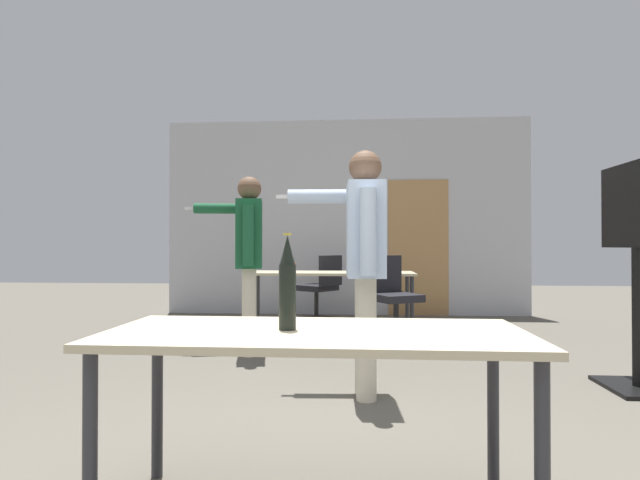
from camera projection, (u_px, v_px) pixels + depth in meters
The scene contains 10 objects.
back_wall at pixel (347, 218), 7.67m from camera, with size 5.53×0.12×2.99m.
conference_table_near at pixel (316, 350), 1.94m from camera, with size 1.62×0.70×0.73m.
conference_table_far at pixel (330, 277), 6.20m from camera, with size 2.06×0.68×0.73m.
tv_screen at pixel (636, 250), 3.65m from camera, with size 0.44×0.95×1.68m.
person_center_tall at pixel (248, 247), 4.85m from camera, with size 0.86×0.64×1.73m.
person_far_watching at pixel (363, 248), 3.50m from camera, with size 0.81×0.67×1.72m.
office_chair_side_rolled at pixel (321, 290), 7.01m from camera, with size 0.68×0.67×0.92m.
office_chair_near_pushed at pixel (392, 300), 5.56m from camera, with size 0.64×0.67×0.94m.
beer_bottle at pixel (287, 284), 1.95m from camera, with size 0.07×0.07×0.38m.
drink_cup at pixel (293, 268), 6.16m from camera, with size 0.09×0.09×0.11m.
Camera 1 is at (0.17, -1.50, 1.05)m, focal length 28.00 mm.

